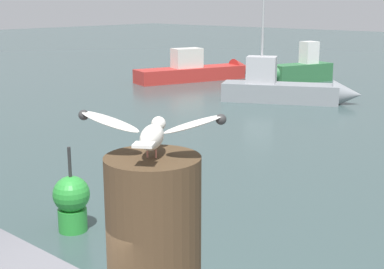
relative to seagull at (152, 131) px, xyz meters
The scene contains 5 objects.
seagull is the anchor object (origin of this frame).
boat_green 22.01m from the seagull, 118.85° to the left, with size 1.92×3.50×1.73m.
boat_grey 17.12m from the seagull, 119.13° to the left, with size 4.65×3.06×4.39m.
boat_red 22.26m from the seagull, 129.74° to the left, with size 2.98×5.88×1.63m.
channel_buoy 6.35m from the seagull, 147.77° to the left, with size 0.56×0.56×1.33m.
Camera 1 is at (2.74, -1.97, 3.43)m, focal length 51.17 mm.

